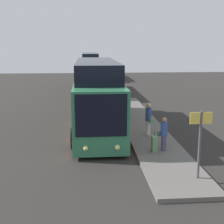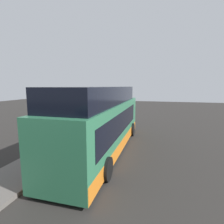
{
  "view_description": "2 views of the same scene",
  "coord_description": "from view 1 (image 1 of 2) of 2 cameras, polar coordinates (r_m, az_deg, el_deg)",
  "views": [
    {
      "loc": [
        19.26,
        -0.66,
        5.14
      ],
      "look_at": [
        4.44,
        0.55,
        1.94
      ],
      "focal_mm": 50.0,
      "sensor_mm": 36.0,
      "label": 1
    },
    {
      "loc": [
        -10.54,
        -3.51,
        4.24
      ],
      "look_at": [
        4.44,
        0.55,
        1.94
      ],
      "focal_mm": 28.0,
      "sensor_mm": 36.0,
      "label": 2
    }
  ],
  "objects": [
    {
      "name": "bus_lead",
      "position": [
        19.5,
        -2.82,
        2.52
      ],
      "size": [
        11.75,
        2.9,
        4.21
      ],
      "color": "#2D704C",
      "rests_on": "ground"
    },
    {
      "name": "sign_post",
      "position": [
        12.04,
        15.82,
        -4.15
      ],
      "size": [
        0.1,
        0.85,
        2.61
      ],
      "color": "#4C4C51",
      "rests_on": "platform"
    },
    {
      "name": "bus_second",
      "position": [
        34.4,
        -3.65,
        5.99
      ],
      "size": [
        11.71,
        2.82,
        2.95
      ],
      "color": "#2D704C",
      "rests_on": "ground"
    },
    {
      "name": "platform",
      "position": [
        20.21,
        5.39,
        -2.39
      ],
      "size": [
        20.0,
        2.44,
        0.18
      ],
      "color": "#605B56",
      "rests_on": "ground"
    },
    {
      "name": "passenger_boarding",
      "position": [
        15.06,
        9.44,
        -3.73
      ],
      "size": [
        0.59,
        0.5,
        1.64
      ],
      "rotation": [
        0.0,
        0.0,
        2.04
      ],
      "color": "#4C476B",
      "rests_on": "platform"
    },
    {
      "name": "passenger_waiting",
      "position": [
        17.51,
        6.71,
        -1.02
      ],
      "size": [
        0.59,
        0.51,
        1.82
      ],
      "rotation": [
        0.0,
        0.0,
        -1.09
      ],
      "color": "silver",
      "rests_on": "platform"
    },
    {
      "name": "suitcase",
      "position": [
        15.0,
        7.69,
        -5.81
      ],
      "size": [
        0.44,
        0.22,
        0.98
      ],
      "color": "#598C59",
      "rests_on": "platform"
    },
    {
      "name": "bus_third",
      "position": [
        49.32,
        -4.0,
        8.22
      ],
      "size": [
        11.63,
        2.86,
        3.93
      ],
      "color": "#B2ADA8",
      "rests_on": "ground"
    },
    {
      "name": "ground",
      "position": [
        19.94,
        -2.63,
        -2.81
      ],
      "size": [
        80.0,
        80.0,
        0.0
      ],
      "primitive_type": "plane",
      "color": "#2B2826"
    }
  ]
}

